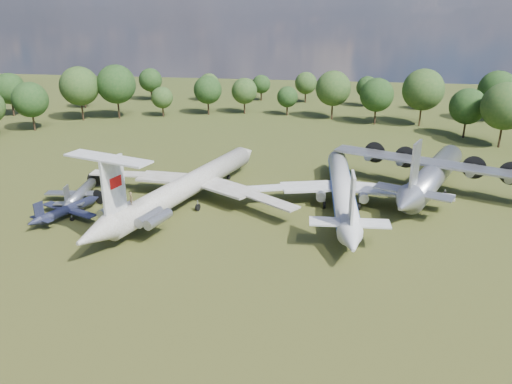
% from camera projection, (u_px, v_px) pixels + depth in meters
% --- Properties ---
extents(ground, '(300.00, 300.00, 0.00)m').
position_uv_depth(ground, '(208.00, 210.00, 82.97)').
color(ground, '#284316').
rests_on(ground, ground).
extents(il62_airliner, '(54.47, 62.47, 5.18)m').
position_uv_depth(il62_airliner, '(188.00, 189.00, 84.52)').
color(il62_airliner, silver).
rests_on(il62_airliner, ground).
extents(tu104_jet, '(38.68, 50.08, 4.82)m').
position_uv_depth(tu104_jet, '(342.00, 193.00, 83.40)').
color(tu104_jet, white).
rests_on(tu104_jet, ground).
extents(an12_transport, '(50.97, 53.32, 5.53)m').
position_uv_depth(an12_transport, '(432.00, 178.00, 89.29)').
color(an12_transport, '#ACAFB5').
rests_on(an12_transport, ground).
extents(small_prop_west, '(15.87, 18.07, 2.20)m').
position_uv_depth(small_prop_west, '(67.00, 212.00, 79.23)').
color(small_prop_west, black).
rests_on(small_prop_west, ground).
extents(small_prop_northwest, '(14.33, 18.26, 2.48)m').
position_uv_depth(small_prop_northwest, '(81.00, 196.00, 85.56)').
color(small_prop_northwest, '#93959A').
rests_on(small_prop_northwest, ground).
extents(person_on_il62, '(0.81, 0.80, 1.89)m').
position_uv_depth(person_on_il62, '(131.00, 198.00, 71.10)').
color(person_on_il62, olive).
rests_on(person_on_il62, il62_airliner).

